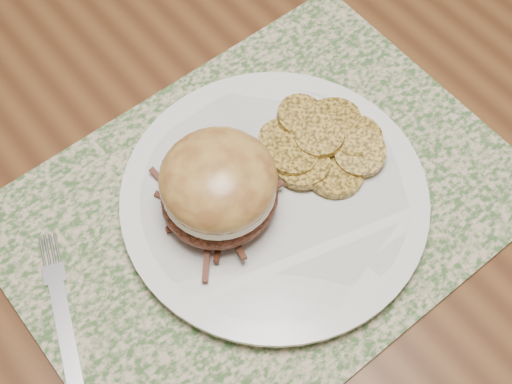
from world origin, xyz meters
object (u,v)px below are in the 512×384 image
dinner_plate (274,199)px  pork_sandwich (219,187)px  fork (63,318)px  dining_table (288,126)px

dinner_plate → pork_sandwich: 0.07m
fork → dinner_plate: bearing=14.1°
dinner_plate → fork: (-0.21, 0.03, -0.01)m
dinner_plate → fork: size_ratio=1.66×
pork_sandwich → fork: size_ratio=0.69×
pork_sandwich → dining_table: bearing=31.4°
dinner_plate → fork: bearing=173.0°
dining_table → pork_sandwich: size_ratio=13.83×
pork_sandwich → fork: pork_sandwich is taller
dinner_plate → fork: dinner_plate is taller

